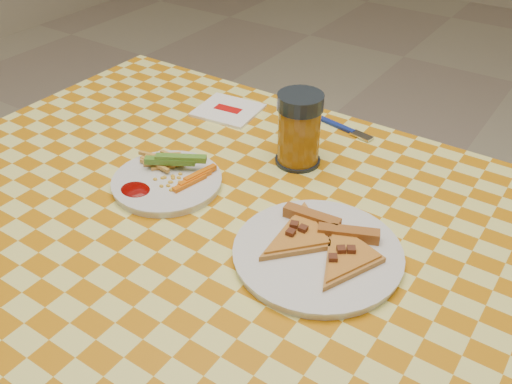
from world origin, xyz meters
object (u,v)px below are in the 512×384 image
table (237,251)px  plate_right (318,255)px  plate_left (167,183)px  drink_glass (299,130)px

table → plate_right: (0.16, -0.01, 0.08)m
plate_left → plate_right: size_ratio=0.76×
plate_left → drink_glass: bearing=52.9°
plate_right → drink_glass: 0.29m
plate_left → drink_glass: drink_glass is taller
plate_right → drink_glass: size_ratio=1.81×
table → plate_left: size_ratio=6.49×
plate_left → drink_glass: 0.27m
plate_right → drink_glass: drink_glass is taller
table → plate_left: (-0.16, 0.01, 0.08)m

